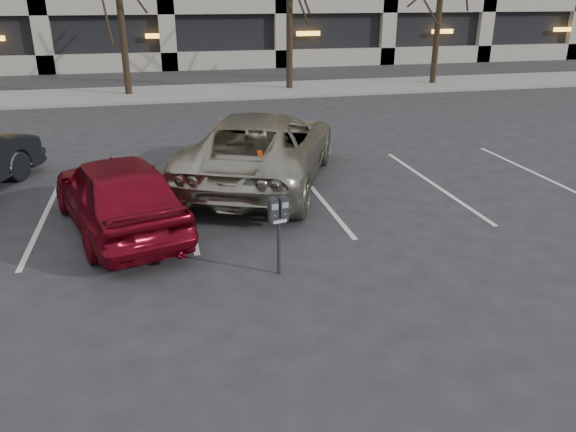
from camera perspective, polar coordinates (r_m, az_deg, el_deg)
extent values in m
plane|color=#28282B|center=(9.99, -1.30, -2.52)|extent=(140.00, 140.00, 0.00)
cube|color=gray|center=(25.31, -8.92, 12.30)|extent=(80.00, 4.00, 0.12)
cube|color=silver|center=(12.18, -23.40, 0.22)|extent=(0.10, 5.20, 0.00)
cube|color=silver|center=(11.95, -10.17, 1.34)|extent=(0.10, 5.20, 0.00)
cube|color=silver|center=(12.38, 2.87, 2.38)|extent=(0.10, 5.20, 0.00)
cube|color=silver|center=(13.38, 14.50, 3.20)|extent=(0.10, 5.20, 0.00)
cube|color=silver|center=(14.86, 24.19, 3.79)|extent=(0.10, 5.20, 0.00)
cylinder|color=black|center=(25.04, -16.32, 16.15)|extent=(0.28, 0.28, 4.04)
cylinder|color=black|center=(25.68, 0.15, 17.05)|extent=(0.28, 0.28, 4.00)
cylinder|color=black|center=(28.11, 14.82, 16.82)|extent=(0.28, 0.28, 4.04)
cylinder|color=black|center=(8.67, -0.94, -3.19)|extent=(0.06, 0.06, 0.90)
cube|color=black|center=(8.48, -0.96, -0.31)|extent=(0.31, 0.16, 0.06)
cube|color=silver|center=(8.44, -0.80, -0.56)|extent=(0.22, 0.05, 0.05)
cube|color=gray|center=(8.31, -1.32, 0.92)|extent=(0.11, 0.03, 0.09)
cube|color=gray|center=(8.38, -0.26, 1.10)|extent=(0.11, 0.03, 0.09)
imported|color=#AEA994|center=(12.85, -2.71, 6.92)|extent=(4.83, 6.51, 1.64)
cube|color=#E23C04|center=(11.61, -3.56, 9.48)|extent=(0.10, 0.20, 0.01)
imported|color=maroon|center=(10.63, -16.91, 2.26)|extent=(2.89, 4.59, 1.46)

